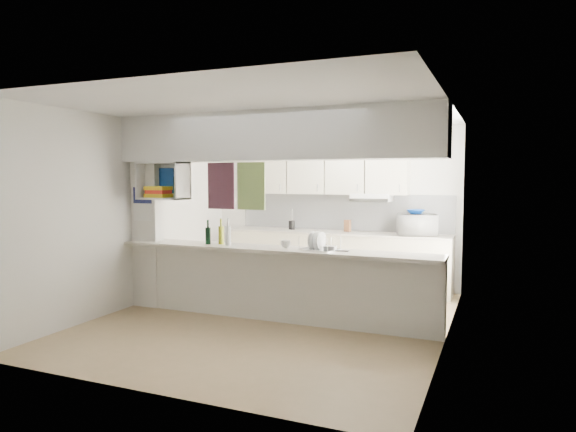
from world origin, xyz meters
The scene contains 16 objects.
floor centered at (0.00, 0.00, 0.00)m, with size 4.80×4.80×0.00m, color tan.
ceiling centered at (0.00, 0.00, 2.60)m, with size 4.80×4.80×0.00m, color white.
wall_back centered at (0.00, 2.40, 1.30)m, with size 4.20×4.20×0.00m, color silver.
wall_left centered at (-2.10, 0.00, 1.30)m, with size 4.80×4.80×0.00m, color silver.
wall_right centered at (2.10, 0.00, 1.30)m, with size 4.80×4.80×0.00m, color silver.
servery_partition centered at (-0.17, 0.00, 1.66)m, with size 4.20×0.50×2.60m.
cubby_shelf centered at (-1.57, -0.06, 1.71)m, with size 0.65×0.35×0.50m.
kitchen_run centered at (0.16, 2.14, 0.83)m, with size 3.60×0.63×2.24m.
microwave centered at (1.46, 2.09, 1.08)m, with size 0.58×0.39×0.32m, color white.
bowl centered at (1.44, 2.12, 1.27)m, with size 0.27×0.27×0.07m, color navy.
dish_rack centered at (0.62, 0.03, 1.01)m, with size 0.49×0.41×0.23m.
cup centered at (0.21, -0.06, 0.98)m, with size 0.12×0.12×0.09m, color white.
wine_bottles centered at (-0.75, -0.01, 1.05)m, with size 0.37×0.15×0.35m.
plastic_tubs centered at (0.65, 0.06, 0.95)m, with size 0.49×0.22×0.07m.
utensil_jar centered at (-0.61, 2.15, 1.00)m, with size 0.11×0.11×0.15m, color black.
knife_block centered at (0.35, 2.18, 1.02)m, with size 0.10×0.08×0.19m, color brown.
Camera 1 is at (2.62, -5.79, 1.80)m, focal length 32.00 mm.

